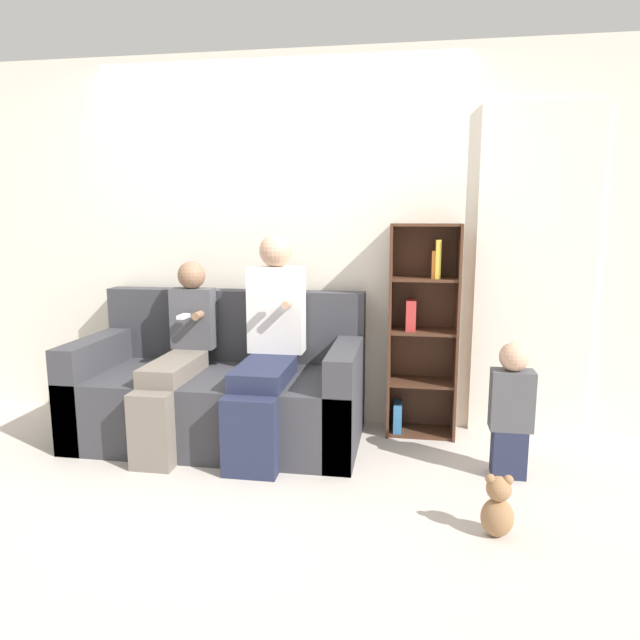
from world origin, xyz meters
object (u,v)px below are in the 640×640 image
toddler_standing (511,408)px  child_seated (177,354)px  couch (221,393)px  teddy_bear (498,508)px  bookshelf (422,330)px  adult_seated (268,341)px

toddler_standing → child_seated: bearing=175.1°
couch → teddy_bear: (1.64, -0.96, -0.17)m
couch → teddy_bear: bearing=-30.5°
child_seated → bookshelf: size_ratio=0.82×
couch → teddy_bear: couch is taller
child_seated → toddler_standing: bearing=-4.9°
adult_seated → toddler_standing: 1.49m
adult_seated → teddy_bear: (1.29, -0.89, -0.55)m
bookshelf → teddy_bear: bookshelf is taller
adult_seated → teddy_bear: adult_seated is taller
adult_seated → teddy_bear: bearing=-34.4°
toddler_standing → teddy_bear: 0.73m
couch → adult_seated: bearing=-12.9°
child_seated → toddler_standing: child_seated is taller
child_seated → teddy_bear: child_seated is taller
child_seated → teddy_bear: 2.11m
child_seated → bookshelf: (1.54, 0.45, 0.12)m
couch → child_seated: bearing=-152.5°
bookshelf → adult_seated: bearing=-156.9°
adult_seated → toddler_standing: (1.45, -0.22, -0.29)m
adult_seated → teddy_bear: size_ratio=4.47×
couch → bookshelf: (1.30, 0.33, 0.40)m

